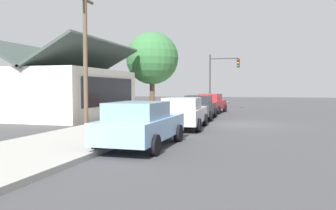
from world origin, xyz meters
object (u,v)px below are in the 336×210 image
shade_tree (152,58)px  fire_hydrant_red (178,112)px  car_skyblue (141,124)px  car_charcoal (200,107)px  car_cherry (211,103)px  car_silver (183,113)px  traffic_light_main (221,73)px  utility_pole_wooden (85,54)px

shade_tree → fire_hydrant_red: bearing=-149.1°
car_skyblue → car_charcoal: (11.19, -0.01, -0.00)m
car_cherry → car_silver: bearing=-175.3°
car_skyblue → traffic_light_main: traffic_light_main is taller
car_cherry → utility_pole_wooden: 12.77m
car_cherry → fire_hydrant_red: car_cherry is taller
shade_tree → car_skyblue: bearing=-162.9°
car_cherry → shade_tree: 6.63m
car_silver → traffic_light_main: 15.52m
traffic_light_main → fire_hydrant_red: traffic_light_main is taller
utility_pole_wooden → fire_hydrant_red: size_ratio=10.56×
car_skyblue → utility_pole_wooden: bearing=42.8°
car_silver → fire_hydrant_red: (5.26, 1.60, -0.32)m
car_silver → car_charcoal: bearing=-1.6°
utility_pole_wooden → fire_hydrant_red: bearing=-38.2°
traffic_light_main → utility_pole_wooden: size_ratio=0.69×
car_cherry → car_charcoal: bearing=-175.6°
utility_pole_wooden → car_charcoal: bearing=-46.1°
traffic_light_main → utility_pole_wooden: utility_pole_wooden is taller
fire_hydrant_red → car_charcoal: bearing=-83.8°
car_skyblue → traffic_light_main: (21.06, -0.22, 2.67)m
car_charcoal → shade_tree: (6.55, 5.47, 3.86)m
car_skyblue → car_silver: (5.77, -0.16, -0.00)m
car_charcoal → fire_hydrant_red: size_ratio=6.86×
car_charcoal → car_cherry: (5.93, 0.11, -0.00)m
car_charcoal → traffic_light_main: size_ratio=0.94×
shade_tree → car_charcoal: bearing=-140.2°
car_charcoal → utility_pole_wooden: size_ratio=0.65×
car_skyblue → shade_tree: size_ratio=0.67×
car_silver → shade_tree: bearing=21.9°
car_skyblue → car_silver: size_ratio=1.01×
car_cherry → utility_pole_wooden: utility_pole_wooden is taller
shade_tree → traffic_light_main: size_ratio=1.35×
car_silver → fire_hydrant_red: 5.51m
shade_tree → utility_pole_wooden: size_ratio=0.93×
car_charcoal → car_silver: bearing=179.2°
shade_tree → car_cherry: bearing=-96.7°
traffic_light_main → utility_pole_wooden: bearing=159.5°
car_skyblue → utility_pole_wooden: 8.64m
car_skyblue → car_charcoal: size_ratio=0.97×
traffic_light_main → car_skyblue: bearing=179.4°
shade_tree → traffic_light_main: bearing=-59.7°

